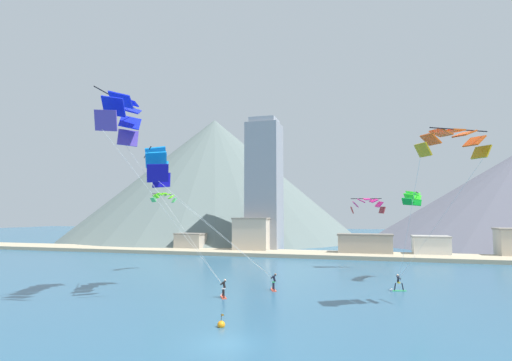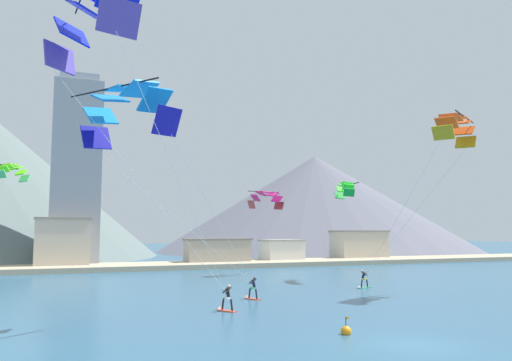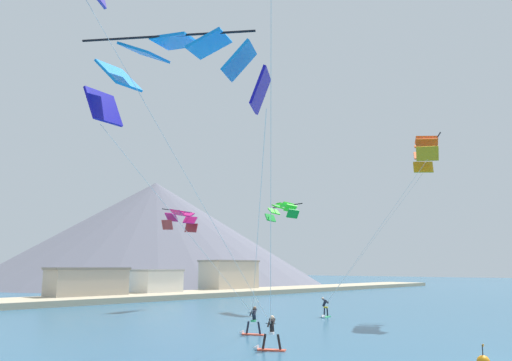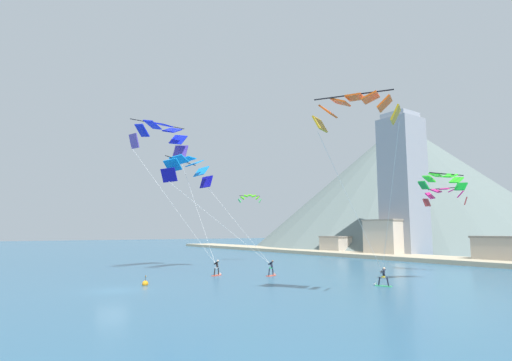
{
  "view_description": "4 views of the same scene",
  "coord_description": "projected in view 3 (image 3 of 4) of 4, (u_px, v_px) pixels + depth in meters",
  "views": [
    {
      "loc": [
        8.57,
        -23.7,
        7.9
      ],
      "look_at": [
        -3.36,
        17.83,
        11.58
      ],
      "focal_mm": 28.0,
      "sensor_mm": 36.0,
      "label": 1
    },
    {
      "loc": [
        -15.88,
        -19.54,
        5.32
      ],
      "look_at": [
        -1.27,
        17.13,
        9.34
      ],
      "focal_mm": 35.0,
      "sensor_mm": 36.0,
      "label": 2
    },
    {
      "loc": [
        -25.12,
        -5.04,
        4.2
      ],
      "look_at": [
        -1.75,
        16.93,
        9.82
      ],
      "focal_mm": 35.0,
      "sensor_mm": 36.0,
      "label": 3
    },
    {
      "loc": [
        35.0,
        -9.68,
        4.96
      ],
      "look_at": [
        0.79,
        13.99,
        10.24
      ],
      "focal_mm": 28.0,
      "sensor_mm": 36.0,
      "label": 4
    }
  ],
  "objects": [
    {
      "name": "kitesurfer_near_lead",
      "position": [
        268.0,
        339.0,
        25.75
      ],
      "size": [
        1.18,
        1.72,
        1.83
      ],
      "color": "#E54C33",
      "rests_on": "ground"
    },
    {
      "name": "kitesurfer_near_trail",
      "position": [
        251.0,
        325.0,
        31.74
      ],
      "size": [
        1.0,
        1.77,
        1.83
      ],
      "color": "#E54C33",
      "rests_on": "ground"
    },
    {
      "name": "kitesurfer_mid_center",
      "position": [
        325.0,
        311.0,
        42.72
      ],
      "size": [
        1.78,
        0.88,
        1.76
      ],
      "color": "#33B266",
      "rests_on": "ground"
    },
    {
      "name": "parafoil_kite_near_trail",
      "position": [
        177.0,
        68.0,
        22.45
      ],
      "size": [
        13.81,
        9.57,
        13.12
      ],
      "color": "#120F97"
    },
    {
      "name": "parafoil_kite_mid_center",
      "position": [
        425.0,
        151.0,
        42.96
      ],
      "size": [
        7.37,
        10.0,
        13.77
      ],
      "color": "#B48E14"
    },
    {
      "name": "parafoil_kite_distant_low_drift",
      "position": [
        181.0,
        218.0,
        53.24
      ],
      "size": [
        5.06,
        2.78,
        2.3
      ],
      "color": "#A33032"
    },
    {
      "name": "parafoil_kite_distant_mid_solo",
      "position": [
        282.0,
        209.0,
        50.74
      ],
      "size": [
        2.69,
        5.14,
        1.77
      ],
      "color": "#10972B"
    },
    {
      "name": "shoreline_strip",
      "position": [
        35.0,
        302.0,
        56.62
      ],
      "size": [
        180.0,
        10.0,
        0.7
      ],
      "primitive_type": "cube",
      "color": "tan",
      "rests_on": "ground"
    },
    {
      "name": "shore_building_promenade_mid",
      "position": [
        229.0,
        276.0,
        85.35
      ],
      "size": [
        9.81,
        5.36,
        5.46
      ],
      "color": "beige",
      "rests_on": "ground"
    },
    {
      "name": "shore_building_quay_east",
      "position": [
        87.0,
        284.0,
        63.62
      ],
      "size": [
        10.22,
        4.17,
        4.23
      ],
      "color": "#A89E8E",
      "rests_on": "ground"
    },
    {
      "name": "shore_building_old_town",
      "position": [
        156.0,
        283.0,
        73.03
      ],
      "size": [
        6.53,
        5.38,
        3.96
      ],
      "color": "silver",
      "rests_on": "ground"
    },
    {
      "name": "mountain_peak_central_summit",
      "position": [
        154.0,
        233.0,
        125.41
      ],
      "size": [
        84.52,
        84.52,
        25.64
      ],
      "color": "slate",
      "rests_on": "ground"
    }
  ]
}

